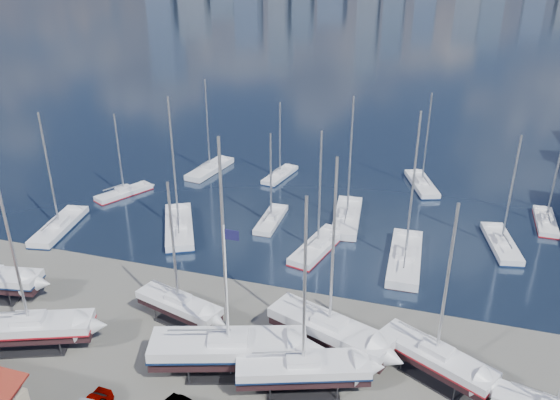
% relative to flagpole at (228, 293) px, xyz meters
% --- Properties ---
extents(ground, '(1400.00, 1400.00, 0.00)m').
position_rel_flagpole_xyz_m(ground, '(-0.50, 2.98, -7.70)').
color(ground, '#605E59').
rests_on(ground, ground).
extents(water, '(1400.00, 600.00, 0.40)m').
position_rel_flagpole_xyz_m(water, '(-0.50, 312.98, -7.85)').
color(water, '#1A293D').
rests_on(water, ground).
extents(sailboat_cradle_1, '(10.46, 6.33, 16.34)m').
position_rel_flagpole_xyz_m(sailboat_cradle_1, '(-17.05, -1.81, -5.61)').
color(sailboat_cradle_1, '#2D2D33').
rests_on(sailboat_cradle_1, ground).
extents(sailboat_cradle_2, '(8.61, 4.44, 13.72)m').
position_rel_flagpole_xyz_m(sailboat_cradle_2, '(-6.89, 4.87, -5.74)').
color(sailboat_cradle_2, '#2D2D33').
rests_on(sailboat_cradle_2, ground).
extents(sailboat_cradle_3, '(12.70, 6.99, 19.49)m').
position_rel_flagpole_xyz_m(sailboat_cradle_3, '(-0.32, 0.37, -5.45)').
color(sailboat_cradle_3, '#2D2D33').
rests_on(sailboat_cradle_3, ground).
extents(sailboat_cradle_4, '(10.98, 6.37, 17.20)m').
position_rel_flagpole_xyz_m(sailboat_cradle_4, '(6.66, 5.06, -5.56)').
color(sailboat_cradle_4, '#2D2D33').
rests_on(sailboat_cradle_4, ground).
extents(sailboat_cradle_5, '(10.37, 5.99, 16.17)m').
position_rel_flagpole_xyz_m(sailboat_cradle_5, '(5.73, 0.05, -5.62)').
color(sailboat_cradle_5, '#2D2D33').
rests_on(sailboat_cradle_5, ground).
extents(sailboat_cradle_6, '(9.43, 6.67, 15.10)m').
position_rel_flagpole_xyz_m(sailboat_cradle_6, '(15.15, 4.23, -5.68)').
color(sailboat_cradle_6, '#2D2D33').
rests_on(sailboat_cradle_6, ground).
extents(sailboat_moored_0, '(4.54, 10.46, 15.14)m').
position_rel_flagpole_xyz_m(sailboat_moored_0, '(-28.87, 17.06, -7.39)').
color(sailboat_moored_0, black).
rests_on(sailboat_moored_0, water).
extents(sailboat_moored_1, '(5.63, 8.17, 11.99)m').
position_rel_flagpole_xyz_m(sailboat_moored_1, '(-27.05, 28.40, -7.39)').
color(sailboat_moored_1, black).
rests_on(sailboat_moored_1, water).
extents(sailboat_moored_2, '(4.21, 10.04, 14.70)m').
position_rel_flagpole_xyz_m(sailboat_moored_2, '(-19.35, 39.99, -7.38)').
color(sailboat_moored_2, black).
rests_on(sailboat_moored_2, water).
extents(sailboat_moored_3, '(8.11, 11.58, 17.04)m').
position_rel_flagpole_xyz_m(sailboat_moored_3, '(-15.06, 21.05, -7.39)').
color(sailboat_moored_3, black).
rests_on(sailboat_moored_3, water).
extents(sailboat_moored_4, '(2.38, 7.98, 11.99)m').
position_rel_flagpole_xyz_m(sailboat_moored_4, '(-5.21, 26.37, -7.37)').
color(sailboat_moored_4, black).
rests_on(sailboat_moored_4, water).
extents(sailboat_moored_5, '(3.62, 8.20, 11.86)m').
position_rel_flagpole_xyz_m(sailboat_moored_5, '(-8.47, 40.83, -7.39)').
color(sailboat_moored_5, black).
rests_on(sailboat_moored_5, water).
extents(sailboat_moored_6, '(4.86, 10.07, 14.52)m').
position_rel_flagpole_xyz_m(sailboat_moored_6, '(1.89, 21.36, -7.39)').
color(sailboat_moored_6, black).
rests_on(sailboat_moored_6, water).
extents(sailboat_moored_7, '(4.09, 11.12, 16.43)m').
position_rel_flagpole_xyz_m(sailboat_moored_7, '(3.66, 29.42, -7.38)').
color(sailboat_moored_7, black).
rests_on(sailboat_moored_7, water).
extents(sailboat_moored_8, '(5.59, 9.80, 14.13)m').
position_rel_flagpole_xyz_m(sailboat_moored_8, '(11.79, 43.27, -7.39)').
color(sailboat_moored_8, black).
rests_on(sailboat_moored_8, water).
extents(sailboat_moored_9, '(3.59, 11.65, 17.46)m').
position_rel_flagpole_xyz_m(sailboat_moored_9, '(11.44, 21.43, -7.37)').
color(sailboat_moored_9, black).
rests_on(sailboat_moored_9, water).
extents(sailboat_moored_10, '(4.32, 9.55, 13.79)m').
position_rel_flagpole_xyz_m(sailboat_moored_10, '(21.51, 28.09, -7.39)').
color(sailboat_moored_10, black).
rests_on(sailboat_moored_10, water).
extents(sailboat_moored_11, '(2.37, 8.03, 11.95)m').
position_rel_flagpole_xyz_m(sailboat_moored_11, '(27.05, 35.64, -7.39)').
color(sailboat_moored_11, black).
rests_on(sailboat_moored_11, water).
extents(flagpole, '(1.16, 0.12, 13.23)m').
position_rel_flagpole_xyz_m(flagpole, '(0.00, 0.00, 0.00)').
color(flagpole, white).
rests_on(flagpole, ground).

